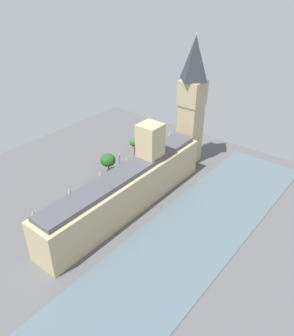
# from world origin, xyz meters

# --- Properties ---
(ground_plane) EXTENTS (145.69, 145.69, 0.00)m
(ground_plane) POSITION_xyz_m (0.00, 0.00, 0.00)
(ground_plane) COLOR #565659
(river_thames) EXTENTS (30.58, 131.12, 0.25)m
(river_thames) POSITION_xyz_m (-28.54, 0.00, 0.12)
(river_thames) COLOR slate
(river_thames) RESTS_ON ground
(parliament_building) EXTENTS (12.13, 75.69, 28.88)m
(parliament_building) POSITION_xyz_m (-1.99, -1.54, 8.69)
(parliament_building) COLOR tan
(parliament_building) RESTS_ON ground
(clock_tower) EXTENTS (9.60, 9.60, 55.31)m
(clock_tower) POSITION_xyz_m (0.01, -44.21, 28.58)
(clock_tower) COLOR tan
(clock_tower) RESTS_ON ground
(car_yellow_cab_corner) EXTENTS (2.15, 4.26, 1.74)m
(car_yellow_cab_corner) POSITION_xyz_m (12.85, -24.29, 0.89)
(car_yellow_cab_corner) COLOR gold
(car_yellow_cab_corner) RESTS_ON ground
(car_blue_midblock) EXTENTS (1.94, 4.52, 1.74)m
(car_blue_midblock) POSITION_xyz_m (9.52, -17.30, 0.89)
(car_blue_midblock) COLOR navy
(car_blue_midblock) RESTS_ON ground
(car_silver_far_end) EXTENTS (1.96, 4.10, 1.74)m
(car_silver_far_end) POSITION_xyz_m (11.76, -0.77, 0.89)
(car_silver_far_end) COLOR #B7B7BC
(car_silver_far_end) RESTS_ON ground
(double_decker_bus_opposite_hall) EXTENTS (2.90, 10.57, 4.75)m
(double_decker_bus_opposite_hall) POSITION_xyz_m (12.62, 16.67, 2.63)
(double_decker_bus_opposite_hall) COLOR red
(double_decker_bus_opposite_hall) RESTS_ON ground
(pedestrian_under_trees) EXTENTS (0.62, 0.53, 1.63)m
(pedestrian_under_trees) POSITION_xyz_m (7.88, -13.11, 0.73)
(pedestrian_under_trees) COLOR #336B60
(pedestrian_under_trees) RESTS_ON ground
(plane_tree_by_river_gate) EXTENTS (6.51, 6.51, 9.04)m
(plane_tree_by_river_gate) POSITION_xyz_m (20.61, -13.44, 6.25)
(plane_tree_by_river_gate) COLOR brown
(plane_tree_by_river_gate) RESTS_ON ground
(plane_tree_leading) EXTENTS (4.61, 4.61, 9.14)m
(plane_tree_leading) POSITION_xyz_m (21.65, -31.92, 7.09)
(plane_tree_leading) COLOR brown
(plane_tree_leading) RESTS_ON ground
(street_lamp_near_tower) EXTENTS (0.56, 0.56, 6.22)m
(street_lamp_near_tower) POSITION_xyz_m (20.81, -20.81, 4.35)
(street_lamp_near_tower) COLOR black
(street_lamp_near_tower) RESTS_ON ground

